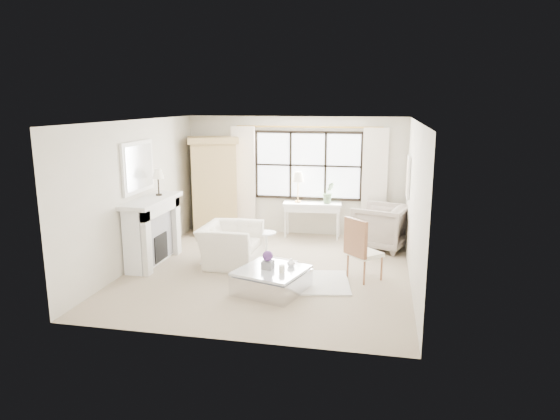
{
  "coord_description": "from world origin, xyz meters",
  "views": [
    {
      "loc": [
        1.94,
        -8.44,
        3.02
      ],
      "look_at": [
        0.17,
        0.2,
        1.1
      ],
      "focal_mm": 32.0,
      "sensor_mm": 36.0,
      "label": 1
    }
  ],
  "objects_px": {
    "console_table": "(312,220)",
    "coffee_table": "(272,281)",
    "armoire": "(214,185)",
    "club_armchair": "(231,245)"
  },
  "relations": [
    {
      "from": "coffee_table",
      "to": "armoire",
      "type": "bearing_deg",
      "value": 139.42
    },
    {
      "from": "armoire",
      "to": "club_armchair",
      "type": "xyz_separation_m",
      "value": [
        1.04,
        -2.12,
        -0.76
      ]
    },
    {
      "from": "console_table",
      "to": "coffee_table",
      "type": "xyz_separation_m",
      "value": [
        -0.18,
        -3.42,
        -0.22
      ]
    },
    {
      "from": "armoire",
      "to": "club_armchair",
      "type": "relative_size",
      "value": 1.92
    },
    {
      "from": "club_armchair",
      "to": "console_table",
      "type": "bearing_deg",
      "value": -28.09
    },
    {
      "from": "console_table",
      "to": "armoire",
      "type": "bearing_deg",
      "value": 177.36
    },
    {
      "from": "club_armchair",
      "to": "coffee_table",
      "type": "distance_m",
      "value": 1.62
    },
    {
      "from": "armoire",
      "to": "console_table",
      "type": "xyz_separation_m",
      "value": [
        2.28,
        0.09,
        -0.74
      ]
    },
    {
      "from": "console_table",
      "to": "coffee_table",
      "type": "relative_size",
      "value": 1.07
    },
    {
      "from": "armoire",
      "to": "club_armchair",
      "type": "height_order",
      "value": "armoire"
    }
  ]
}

